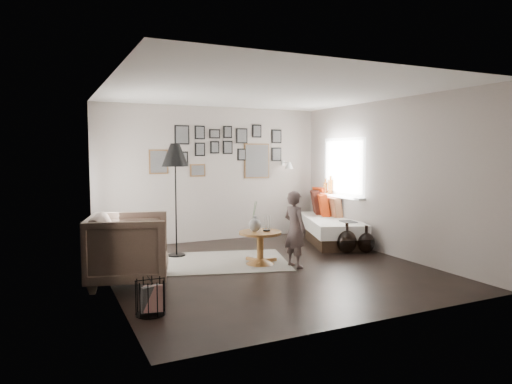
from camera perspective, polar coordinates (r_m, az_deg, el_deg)
name	(u,v)px	position (r m, az deg, el deg)	size (l,w,h in m)	color
ground	(267,268)	(6.91, 1.41, -9.48)	(4.80, 4.80, 0.00)	black
wall_back	(212,174)	(8.91, -5.49, 2.23)	(4.50, 4.50, 0.00)	gray
wall_front	(375,195)	(4.69, 14.67, -0.39)	(4.50, 4.50, 0.00)	gray
wall_left	(108,186)	(6.04, -18.03, 0.71)	(4.80, 4.80, 0.00)	gray
wall_right	(387,178)	(7.96, 16.07, 1.74)	(4.80, 4.80, 0.00)	gray
ceiling	(268,92)	(6.74, 1.45, 12.44)	(4.80, 4.80, 0.00)	white
door_left	(99,197)	(7.25, -19.04, -0.63)	(0.00, 2.14, 2.14)	white
window_right	(336,193)	(9.00, 10.03, -0.14)	(0.15, 1.32, 1.30)	white
gallery_wall	(226,151)	(8.98, -3.75, 5.10)	(2.74, 0.03, 1.08)	brown
wall_sconce	(289,165)	(9.30, 4.10, 3.36)	(0.18, 0.36, 0.16)	white
rug	(219,262)	(7.27, -4.64, -8.70)	(2.12, 1.48, 0.01)	beige
pedestal_table	(260,249)	(7.07, 0.53, -7.16)	(0.65, 0.65, 0.51)	brown
vase	(255,222)	(6.97, -0.14, -3.81)	(0.19, 0.19, 0.47)	black
candles	(267,223)	(7.04, 1.34, -3.94)	(0.11, 0.11, 0.24)	black
daybed	(328,225)	(8.99, 8.99, -4.08)	(1.51, 2.20, 1.01)	black
magazine_on_daybed	(348,222)	(8.44, 11.47, -3.65)	(0.23, 0.31, 0.02)	black
armchair	(129,249)	(6.25, -15.59, -6.85)	(0.99, 1.02, 0.93)	#735D4E
armchair_cushion	(128,247)	(6.30, -15.67, -6.61)	(0.42, 0.42, 0.10)	beige
floor_lamp	(175,159)	(7.57, -10.07, 4.05)	(0.44, 0.44, 1.87)	black
magazine_basket	(150,297)	(5.11, -13.06, -12.68)	(0.31, 0.31, 0.38)	black
demijohn_large	(347,242)	(8.00, 11.26, -6.09)	(0.35, 0.35, 0.52)	black
demijohn_small	(366,243)	(8.10, 13.58, -6.16)	(0.31, 0.31, 0.47)	black
child	(295,229)	(6.87, 4.87, -4.66)	(0.42, 0.28, 1.15)	#554443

